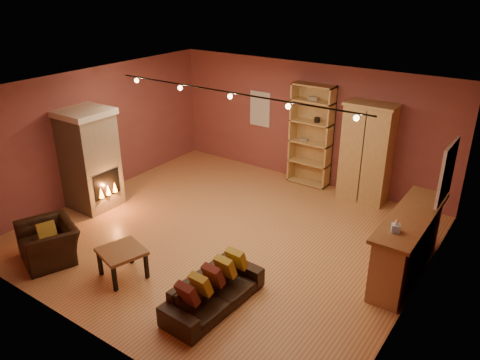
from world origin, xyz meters
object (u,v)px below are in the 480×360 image
Objects in this scene: armoire at (367,153)px; coffee_table at (122,254)px; bookcase at (312,134)px; bar_counter at (407,244)px; loveseat at (214,286)px; armchair at (48,237)px; fireplace at (90,159)px.

armoire is 2.63× the size of coffee_table.
bookcase reaches higher than bar_counter.
loveseat reaches higher than coffee_table.
armoire is 2.86m from bar_counter.
coffee_table is (-0.76, -5.18, -0.78)m from bookcase.
armchair is (-2.20, -5.55, -0.76)m from bookcase.
bar_counter is 1.33× the size of loveseat.
bar_counter reaches higher than armchair.
armoire reaches higher than fireplace.
coffee_table is at bearing -112.98° from armoire.
loveseat is at bearing -79.30° from bookcase.
bar_counter is 1.96× the size of armchair.
bookcase is at bearing 48.99° from fireplace.
coffee_table is at bearing -98.31° from bookcase.
armoire reaches higher than loveseat.
coffee_table is (2.48, -1.45, -0.63)m from fireplace.
bookcase is (3.24, 3.72, 0.15)m from fireplace.
armchair reaches higher than loveseat.
loveseat is at bearing -129.91° from bar_counter.
bar_counter reaches higher than coffee_table.
armoire is at bearing 37.76° from fireplace.
armoire reaches higher than armchair.
loveseat is (0.93, -4.92, -0.85)m from bookcase.
fireplace is 0.89× the size of bookcase.
armchair is at bearing -149.15° from bar_counter.
loveseat is (-0.44, -4.77, -0.74)m from armoire.
armchair is 1.42× the size of coffee_table.
fireplace is 1.22× the size of loveseat.
armchair is at bearing -111.57° from bookcase.
fireplace is at bearing 149.66° from coffee_table.
armoire is at bearing -2.60° from loveseat.
fireplace is 2.19m from armchair.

